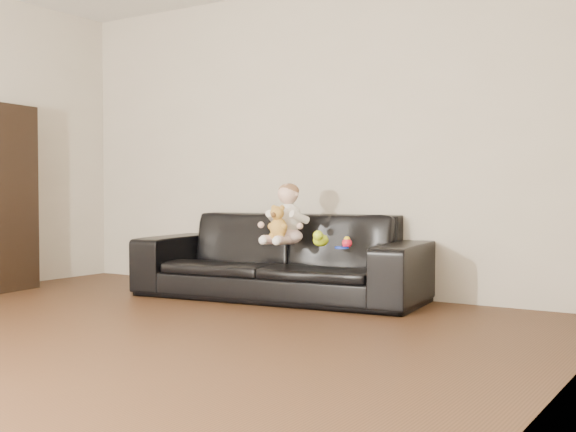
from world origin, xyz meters
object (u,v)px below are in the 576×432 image
Objects in this scene: baby at (287,218)px; toy_green at (321,240)px; teddy_bear at (278,223)px; toy_blue_disc at (342,248)px; toy_rattle at (347,243)px; sofa at (280,256)px.

baby is 0.37m from toy_green.
teddy_bear is 2.48× the size of toy_blue_disc.
toy_green is 0.24m from toy_rattle.
teddy_bear is at bearing -162.88° from toy_green.
teddy_bear reaches higher than toy_rattle.
teddy_bear is 3.41× the size of toy_rattle.
toy_green is (0.32, 0.10, -0.13)m from teddy_bear.
toy_rattle reaches higher than toy_blue_disc.
toy_rattle is (0.71, -0.20, 0.14)m from sofa.
toy_blue_disc is (0.54, -0.12, -0.20)m from baby.
toy_green is (0.33, -0.05, -0.16)m from baby.
sofa is 22.79× the size of toy_blue_disc.
toy_rattle is (0.24, -0.03, -0.01)m from toy_green.
sofa is 0.42m from teddy_bear.
toy_green reaches higher than toy_rattle.
toy_blue_disc is at bearing -7.79° from teddy_bear.
toy_rattle is (0.56, -0.08, -0.17)m from baby.
sofa is at bearing 140.01° from baby.
baby reaches higher than teddy_bear.
sofa is 0.37m from baby.
teddy_bear reaches higher than sofa.
toy_green reaches higher than toy_blue_disc.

